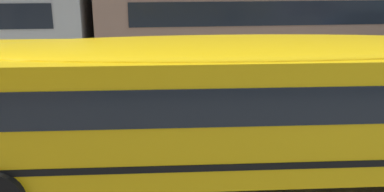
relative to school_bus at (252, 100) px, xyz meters
The scene contains 4 objects.
ground_plane 3.32m from the school_bus, 136.57° to the left, with size 400.00×400.00×0.00m, color #54514F.
sidewalk_far 10.68m from the school_bus, 101.38° to the left, with size 120.00×3.00×0.01m, color gray.
lane_centreline 3.32m from the school_bus, 136.57° to the left, with size 110.00×0.16×0.01m, color silver.
school_bus is the anchor object (origin of this frame).
Camera 1 is at (0.22, -9.37, 4.12)m, focal length 39.86 mm.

